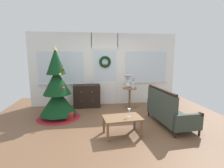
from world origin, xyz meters
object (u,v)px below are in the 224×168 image
(gift_box, at_px, (69,116))
(dresser_cabinet, at_px, (87,96))
(christmas_tree, at_px, (57,92))
(coffee_table, at_px, (122,120))
(table_lamp, at_px, (128,79))
(side_table, at_px, (130,94))
(flower_vase, at_px, (133,85))
(wine_glass, at_px, (129,111))
(settee_sofa, at_px, (167,111))

(gift_box, bearing_deg, dresser_cabinet, 67.25)
(christmas_tree, relative_size, coffee_table, 2.29)
(christmas_tree, distance_m, dresser_cabinet, 1.29)
(christmas_tree, distance_m, table_lamp, 2.31)
(table_lamp, xyz_separation_m, gift_box, (-1.87, -0.89, -0.87))
(christmas_tree, height_order, side_table, christmas_tree)
(christmas_tree, xyz_separation_m, flower_vase, (2.36, 0.57, 0.06))
(table_lamp, bearing_deg, dresser_cabinet, 169.15)
(wine_glass, bearing_deg, side_table, 76.09)
(side_table, distance_m, gift_box, 2.14)
(dresser_cabinet, bearing_deg, table_lamp, -10.85)
(christmas_tree, xyz_separation_m, table_lamp, (2.20, 0.67, 0.23))
(settee_sofa, bearing_deg, flower_vase, 109.21)
(settee_sofa, bearing_deg, side_table, 111.78)
(table_lamp, bearing_deg, gift_box, -154.62)
(settee_sofa, distance_m, flower_vase, 1.63)
(christmas_tree, height_order, flower_vase, christmas_tree)
(settee_sofa, height_order, wine_glass, settee_sofa)
(dresser_cabinet, distance_m, coffee_table, 2.40)
(settee_sofa, bearing_deg, dresser_cabinet, 138.08)
(wine_glass, bearing_deg, dresser_cabinet, 112.86)
(dresser_cabinet, xyz_separation_m, flower_vase, (1.55, -0.37, 0.42))
(settee_sofa, relative_size, gift_box, 7.39)
(table_lamp, bearing_deg, coffee_table, -106.20)
(table_lamp, relative_size, coffee_table, 0.50)
(christmas_tree, relative_size, side_table, 2.93)
(christmas_tree, distance_m, settee_sofa, 3.04)
(settee_sofa, xyz_separation_m, flower_vase, (-0.52, 1.49, 0.43))
(settee_sofa, height_order, flower_vase, flower_vase)
(side_table, distance_m, flower_vase, 0.34)
(side_table, xyz_separation_m, wine_glass, (-0.49, -1.97, 0.07))
(coffee_table, xyz_separation_m, gift_box, (-1.29, 1.11, -0.25))
(christmas_tree, height_order, table_lamp, christmas_tree)
(table_lamp, bearing_deg, flower_vase, -32.01)
(dresser_cabinet, height_order, table_lamp, table_lamp)
(christmas_tree, distance_m, side_table, 2.36)
(settee_sofa, distance_m, table_lamp, 1.83)
(christmas_tree, xyz_separation_m, coffee_table, (1.62, -1.32, -0.39))
(dresser_cabinet, relative_size, flower_vase, 2.60)
(gift_box, bearing_deg, flower_vase, 21.19)
(coffee_table, bearing_deg, gift_box, 139.29)
(dresser_cabinet, distance_m, side_table, 1.48)
(settee_sofa, bearing_deg, gift_box, 164.62)
(side_table, bearing_deg, christmas_tree, -164.37)
(dresser_cabinet, height_order, side_table, dresser_cabinet)
(dresser_cabinet, distance_m, flower_vase, 1.64)
(settee_sofa, distance_m, side_table, 1.67)
(dresser_cabinet, distance_m, table_lamp, 1.53)
(side_table, bearing_deg, settee_sofa, -68.22)
(flower_vase, bearing_deg, coffee_table, -111.32)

